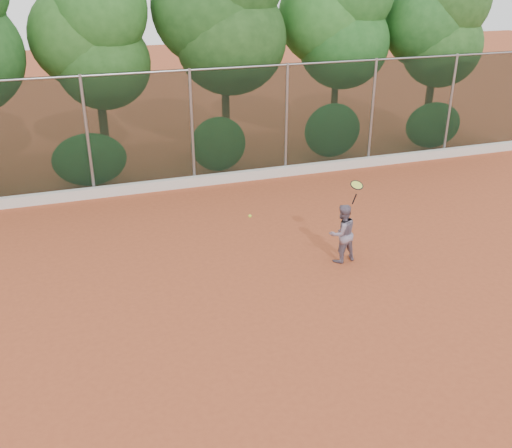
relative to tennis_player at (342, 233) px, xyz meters
name	(u,v)px	position (x,y,z in m)	size (l,w,h in m)	color
ground	(272,299)	(-2.07, -1.06, -0.69)	(80.00, 80.00, 0.00)	#A54827
concrete_curb	(196,181)	(-2.07, 5.76, -0.54)	(24.00, 0.20, 0.30)	silver
tennis_player	(342,233)	(0.00, 0.00, 0.00)	(0.67, 0.52, 1.38)	slate
chainlink_fence	(192,125)	(-2.07, 5.94, 1.17)	(24.09, 0.09, 3.50)	black
foliage_backdrop	(156,29)	(-2.61, 7.91, 3.71)	(23.70, 3.63, 7.55)	#3E2A17
tennis_racket	(357,187)	(0.23, -0.08, 1.12)	(0.31, 0.30, 0.56)	black
tennis_ball_in_flight	(250,216)	(-2.22, -0.13, 0.79)	(0.07, 0.07, 0.07)	#BBDD32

